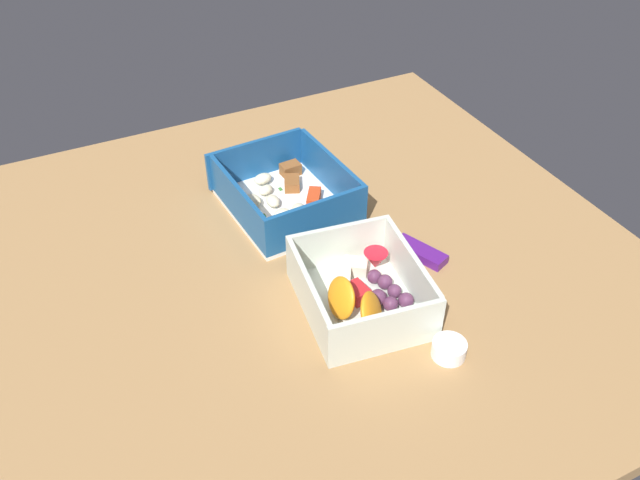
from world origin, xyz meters
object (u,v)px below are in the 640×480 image
Objects in this scene: candy_bar at (420,252)px; paper_cup_liner at (449,349)px; fruit_bowl at (362,292)px; pasta_container at (285,196)px.

candy_bar is 16.48cm from paper_cup_liner.
fruit_bowl is at bearing -67.61° from candy_bar.
fruit_bowl is 11.89cm from candy_bar.
paper_cup_liner is (10.78, 4.72, -1.22)cm from fruit_bowl.
pasta_container is 1.07× the size of fruit_bowl.
fruit_bowl is 2.48× the size of candy_bar.
paper_cup_liner is at bearing 23.66° from fruit_bowl.
paper_cup_liner is (15.27, -6.18, 0.31)cm from candy_bar.
candy_bar is at bearing 29.92° from pasta_container.
pasta_container reaches higher than paper_cup_liner.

